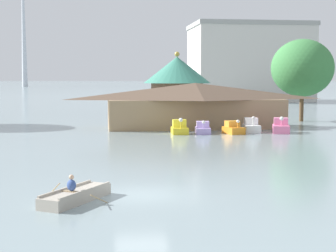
{
  "coord_description": "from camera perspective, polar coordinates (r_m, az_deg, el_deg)",
  "views": [
    {
      "loc": [
        -2.04,
        -24.7,
        5.49
      ],
      "look_at": [
        3.61,
        17.48,
        1.66
      ],
      "focal_mm": 57.06,
      "sensor_mm": 36.0,
      "label": 1
    }
  ],
  "objects": [
    {
      "name": "pedal_boat_pink",
      "position": [
        54.93,
        11.97,
        -0.09
      ],
      "size": [
        2.37,
        3.22,
        1.72
      ],
      "rotation": [
        0.0,
        0.0,
        -1.86
      ],
      "color": "pink",
      "rests_on": "ground"
    },
    {
      "name": "pedal_boat_yellow",
      "position": [
        52.66,
        1.25,
        -0.24
      ],
      "size": [
        1.61,
        2.33,
        1.65
      ],
      "rotation": [
        0.0,
        0.0,
        -1.6
      ],
      "color": "yellow",
      "rests_on": "ground"
    },
    {
      "name": "boathouse",
      "position": [
        59.01,
        2.93,
        2.34
      ],
      "size": [
        20.62,
        7.28,
        4.97
      ],
      "color": "#9E7F5B",
      "rests_on": "ground"
    },
    {
      "name": "rowboat_with_rower",
      "position": [
        24.26,
        -9.84,
        -7.33
      ],
      "size": [
        3.22,
        4.1,
        1.4
      ],
      "rotation": [
        0.0,
        0.0,
        1.0
      ],
      "color": "#ADA393",
      "rests_on": "ground"
    },
    {
      "name": "pedal_boat_lavender",
      "position": [
        53.12,
        3.75,
        -0.29
      ],
      "size": [
        1.79,
        2.81,
        1.39
      ],
      "rotation": [
        0.0,
        0.0,
        -1.71
      ],
      "color": "#B299D8",
      "rests_on": "ground"
    },
    {
      "name": "background_building_block",
      "position": [
        129.78,
        8.66,
        6.72
      ],
      "size": [
        27.53,
        18.02,
        18.36
      ],
      "color": "beige",
      "rests_on": "ground"
    },
    {
      "name": "pedal_boat_orange",
      "position": [
        53.2,
        6.98,
        -0.27
      ],
      "size": [
        1.91,
        2.59,
        1.46
      ],
      "rotation": [
        0.0,
        0.0,
        -1.36
      ],
      "color": "orange",
      "rests_on": "ground"
    },
    {
      "name": "shoreline_tree_right",
      "position": [
        69.94,
        14.16,
        6.03
      ],
      "size": [
        7.88,
        7.88,
        10.41
      ],
      "color": "brown",
      "rests_on": "ground"
    },
    {
      "name": "pedal_boat_white",
      "position": [
        55.02,
        8.89,
        -0.05
      ],
      "size": [
        1.8,
        2.89,
        1.71
      ],
      "rotation": [
        0.0,
        0.0,
        -1.69
      ],
      "color": "white",
      "rests_on": "ground"
    },
    {
      "name": "ground_plane",
      "position": [
        25.39,
        -2.86,
        -7.36
      ],
      "size": [
        2000.0,
        2000.0,
        0.0
      ],
      "primitive_type": "plane",
      "color": "gray"
    },
    {
      "name": "green_roof_pavilion",
      "position": [
        74.69,
        0.97,
        4.59
      ],
      "size": [
        9.41,
        9.41,
        9.16
      ],
      "color": "brown",
      "rests_on": "ground"
    },
    {
      "name": "distant_broadcast_tower",
      "position": [
        360.25,
        -15.23,
        12.66
      ],
      "size": [
        5.28,
        5.28,
        135.82
      ],
      "color": "silver",
      "rests_on": "ground"
    }
  ]
}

